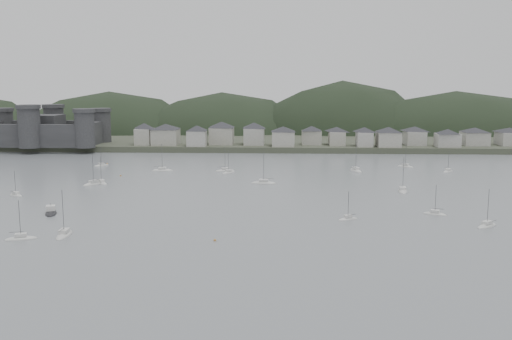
{
  "coord_description": "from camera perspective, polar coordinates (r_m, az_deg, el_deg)",
  "views": [
    {
      "loc": [
        8.47,
        -120.19,
        36.27
      ],
      "look_at": [
        0.0,
        75.0,
        6.0
      ],
      "focal_mm": 39.77,
      "sensor_mm": 36.0,
      "label": 1
    }
  ],
  "objects": [
    {
      "name": "waterfront_town",
      "position": [
        307.68,
        10.36,
        3.52
      ],
      "size": [
        451.48,
        28.46,
        12.92
      ],
      "color": "#98978B",
      "rests_on": "far_shore_land"
    },
    {
      "name": "mooring_buoys",
      "position": [
        186.39,
        -8.01,
        -2.45
      ],
      "size": [
        179.94,
        123.18,
        0.7
      ],
      "color": "#B57F3C",
      "rests_on": "ground"
    },
    {
      "name": "forested_ridge",
      "position": [
        392.5,
        1.94,
        1.84
      ],
      "size": [
        851.55,
        103.94,
        102.57
      ],
      "color": "black",
      "rests_on": "ground"
    },
    {
      "name": "ground",
      "position": [
        125.83,
        -1.49,
        -7.95
      ],
      "size": [
        900.0,
        900.0,
        0.0
      ],
      "primitive_type": "plane",
      "color": "slate",
      "rests_on": "ground"
    },
    {
      "name": "castle",
      "position": [
        327.32,
        -20.68,
        3.81
      ],
      "size": [
        66.0,
        43.0,
        20.0
      ],
      "color": "#303032",
      "rests_on": "far_shore_land"
    },
    {
      "name": "motor_launch_far",
      "position": [
        168.49,
        -19.93,
        -4.06
      ],
      "size": [
        5.64,
        9.07,
        4.03
      ],
      "rotation": [
        0.0,
        0.0,
        3.47
      ],
      "color": "black",
      "rests_on": "ground"
    },
    {
      "name": "moored_fleet",
      "position": [
        193.94,
        -5.69,
        -1.96
      ],
      "size": [
        244.85,
        153.02,
        13.18
      ],
      "color": "silver",
      "rests_on": "ground"
    },
    {
      "name": "far_shore_land",
      "position": [
        416.73,
        1.31,
        4.02
      ],
      "size": [
        900.0,
        250.0,
        3.0
      ],
      "primitive_type": "cube",
      "color": "#383D2D",
      "rests_on": "ground"
    }
  ]
}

